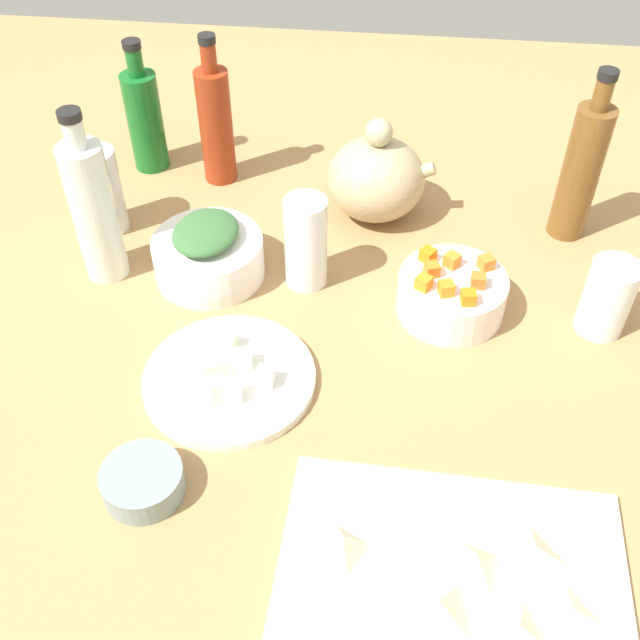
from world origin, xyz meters
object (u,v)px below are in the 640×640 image
(plate_tofu, at_px, (229,379))
(drinking_glass_1, at_px, (102,191))
(cutting_board, at_px, (452,569))
(bowl_carrots, at_px, (451,295))
(bottle_0, at_px, (145,118))
(drinking_glass_2, at_px, (607,298))
(bowl_small_side, at_px, (143,481))
(bottle_1, at_px, (581,170))
(bottle_2, at_px, (216,123))
(drinking_glass_0, at_px, (306,242))
(teapot, at_px, (376,178))
(bottle_3, at_px, (93,209))
(bowl_greens, at_px, (209,257))

(plate_tofu, xyz_separation_m, drinking_glass_1, (-0.25, 0.29, 0.06))
(cutting_board, distance_m, bowl_carrots, 0.39)
(bottle_0, xyz_separation_m, drinking_glass_2, (0.70, -0.31, -0.04))
(cutting_board, relative_size, bowl_small_side, 3.86)
(plate_tofu, xyz_separation_m, bottle_1, (0.45, 0.36, 0.10))
(cutting_board, height_order, bottle_2, bottle_2)
(bottle_0, distance_m, bottle_2, 0.13)
(bowl_small_side, height_order, bottle_2, bottle_2)
(bottle_2, xyz_separation_m, drinking_glass_1, (-0.14, -0.15, -0.03))
(bottle_2, xyz_separation_m, drinking_glass_0, (0.17, -0.24, -0.03))
(drinking_glass_1, bearing_deg, cutting_board, -44.69)
(bottle_0, distance_m, drinking_glass_2, 0.76)
(plate_tofu, xyz_separation_m, bottle_2, (-0.10, 0.44, 0.10))
(bottle_2, bearing_deg, bowl_carrots, -36.70)
(teapot, bearing_deg, drinking_glass_2, -35.02)
(bowl_small_side, distance_m, teapot, 0.58)
(bowl_small_side, distance_m, drinking_glass_2, 0.62)
(cutting_board, height_order, bowl_carrots, bowl_carrots)
(bottle_2, xyz_separation_m, bottle_3, (-0.11, -0.25, 0.01))
(bowl_greens, distance_m, bottle_1, 0.55)
(cutting_board, bearing_deg, plate_tofu, 140.66)
(bottle_0, xyz_separation_m, bottle_1, (0.68, -0.11, 0.02))
(bowl_small_side, distance_m, bottle_1, 0.74)
(bottle_0, relative_size, drinking_glass_0, 1.60)
(bowl_carrots, relative_size, bottle_2, 0.60)
(bowl_greens, distance_m, bottle_2, 0.25)
(bottle_2, height_order, drinking_glass_2, bottle_2)
(drinking_glass_0, bearing_deg, bowl_greens, -178.91)
(cutting_board, distance_m, bottle_0, 0.85)
(bowl_greens, distance_m, drinking_glass_0, 0.14)
(bowl_small_side, height_order, bottle_1, bottle_1)
(teapot, xyz_separation_m, drinking_glass_2, (0.31, -0.22, -0.01))
(bottle_2, bearing_deg, drinking_glass_2, -26.78)
(bottle_0, bearing_deg, bottle_3, -87.76)
(teapot, xyz_separation_m, drinking_glass_1, (-0.40, -0.08, 0.00))
(drinking_glass_2, bearing_deg, bowl_small_side, -149.13)
(drinking_glass_0, bearing_deg, teapot, 63.22)
(bowl_carrots, xyz_separation_m, teapot, (-0.12, 0.21, 0.04))
(plate_tofu, relative_size, drinking_glass_2, 2.03)
(bowl_carrots, distance_m, bottle_1, 0.28)
(cutting_board, bearing_deg, bottle_1, 73.14)
(bottle_1, bearing_deg, bowl_small_side, -134.29)
(bottle_2, bearing_deg, bottle_3, -113.97)
(teapot, bearing_deg, plate_tofu, -112.90)
(bowl_carrots, xyz_separation_m, drinking_glass_2, (0.20, -0.01, 0.02))
(drinking_glass_2, bearing_deg, bottle_1, 95.67)
(bowl_small_side, bearing_deg, teapot, 67.87)
(teapot, height_order, bottle_3, bottle_3)
(drinking_glass_1, bearing_deg, bottle_1, 5.69)
(cutting_board, distance_m, drinking_glass_0, 0.47)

